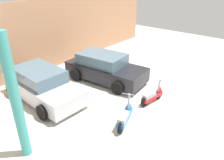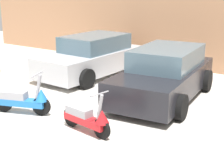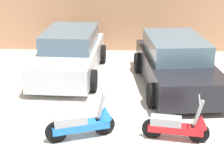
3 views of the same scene
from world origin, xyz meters
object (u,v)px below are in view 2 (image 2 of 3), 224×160
(scooter_front_right, at_px, (88,118))
(car_rear_left, at_px, (92,57))
(scooter_front_left, at_px, (24,99))
(car_rear_center, at_px, (164,75))

(scooter_front_right, height_order, car_rear_left, car_rear_left)
(scooter_front_left, relative_size, scooter_front_right, 1.03)
(car_rear_center, bearing_deg, scooter_front_right, -11.85)
(scooter_front_left, height_order, car_rear_center, car_rear_center)
(car_rear_left, bearing_deg, scooter_front_right, 38.42)
(scooter_front_left, height_order, scooter_front_right, scooter_front_left)
(scooter_front_right, xyz_separation_m, car_rear_center, (0.33, 3.10, 0.33))
(scooter_front_left, xyz_separation_m, scooter_front_right, (2.02, -0.03, -0.02))
(scooter_front_right, height_order, car_rear_center, car_rear_center)
(scooter_front_right, bearing_deg, scooter_front_left, -171.94)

